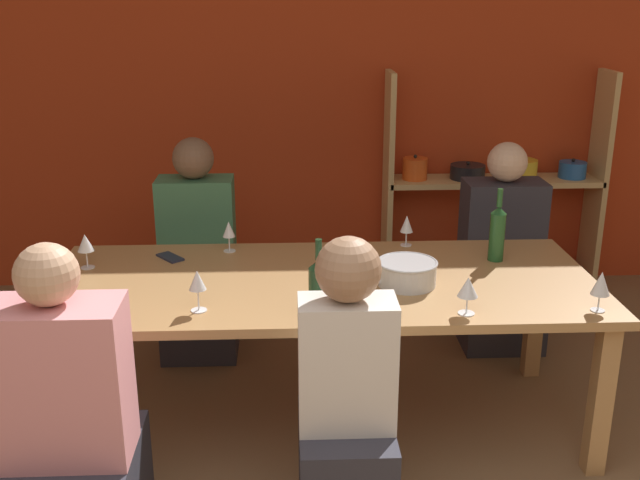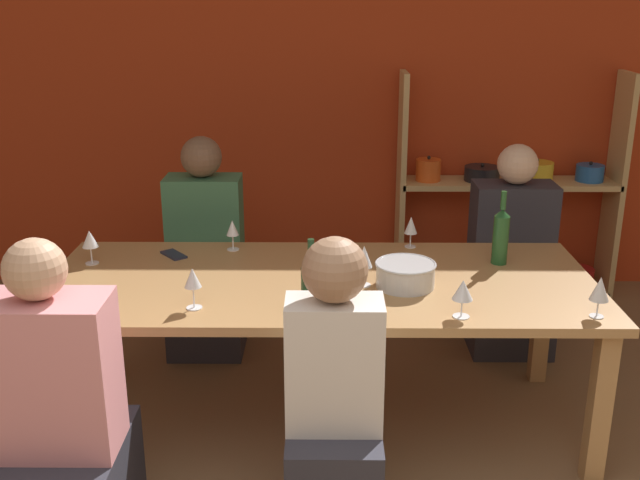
% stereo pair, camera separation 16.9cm
% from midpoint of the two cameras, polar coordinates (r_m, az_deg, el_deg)
% --- Properties ---
extents(wall_back_red, '(8.80, 0.06, 2.70)m').
position_cam_midpoint_polar(wall_back_red, '(5.01, -1.32, 11.54)').
color(wall_back_red, '#B23819').
rests_on(wall_back_red, ground_plane).
extents(shelf_unit, '(1.44, 0.30, 1.47)m').
position_cam_midpoint_polar(shelf_unit, '(5.14, 11.83, 2.00)').
color(shelf_unit, tan).
rests_on(shelf_unit, ground_plane).
extents(dining_table, '(2.44, 1.02, 0.73)m').
position_cam_midpoint_polar(dining_table, '(3.36, -1.37, -4.19)').
color(dining_table, '#AD7F4C').
rests_on(dining_table, ground_plane).
extents(mixing_bowl, '(0.27, 0.27, 0.11)m').
position_cam_midpoint_polar(mixing_bowl, '(3.27, 5.17, -2.46)').
color(mixing_bowl, '#B7BABC').
rests_on(mixing_bowl, dining_table).
extents(wine_bottle_green, '(0.07, 0.07, 0.35)m').
position_cam_midpoint_polar(wine_bottle_green, '(3.60, 12.05, 0.57)').
color(wine_bottle_green, '#1E4C23').
rests_on(wine_bottle_green, dining_table).
extents(wine_bottle_dark, '(0.08, 0.08, 0.34)m').
position_cam_midpoint_polar(wine_bottle_dark, '(2.87, -1.80, -3.80)').
color(wine_bottle_dark, '#19381E').
rests_on(wine_bottle_dark, dining_table).
extents(wine_glass_white_a, '(0.08, 0.08, 0.16)m').
position_cam_midpoint_polar(wine_glass_white_a, '(2.99, 9.62, -3.66)').
color(wine_glass_white_a, white).
rests_on(wine_glass_white_a, dining_table).
extents(wine_glass_white_b, '(0.07, 0.07, 0.17)m').
position_cam_midpoint_polar(wine_glass_white_b, '(3.14, 19.19, -3.23)').
color(wine_glass_white_b, white).
rests_on(wine_glass_white_b, dining_table).
extents(wine_glass_red_a, '(0.06, 0.06, 0.16)m').
position_cam_midpoint_polar(wine_glass_red_a, '(3.75, 5.34, 1.15)').
color(wine_glass_red_a, white).
rests_on(wine_glass_red_a, dining_table).
extents(wine_glass_red_b, '(0.07, 0.07, 0.18)m').
position_cam_midpoint_polar(wine_glass_red_b, '(3.23, 2.03, -1.32)').
color(wine_glass_red_b, white).
rests_on(wine_glass_red_b, dining_table).
extents(wine_glass_white_c, '(0.06, 0.06, 0.15)m').
position_cam_midpoint_polar(wine_glass_white_c, '(3.69, -8.27, 0.71)').
color(wine_glass_white_c, white).
rests_on(wine_glass_white_c, dining_table).
extents(wine_glass_red_c, '(0.08, 0.08, 0.16)m').
position_cam_midpoint_polar(wine_glass_red_c, '(3.62, -18.73, -0.29)').
color(wine_glass_red_c, white).
rests_on(wine_glass_red_c, dining_table).
extents(wine_glass_white_d, '(0.07, 0.07, 0.17)m').
position_cam_midpoint_polar(wine_glass_white_d, '(2.90, 1.42, -3.90)').
color(wine_glass_white_d, white).
rests_on(wine_glass_white_d, dining_table).
extents(wine_glass_white_e, '(0.07, 0.07, 0.17)m').
position_cam_midpoint_polar(wine_glass_white_e, '(3.02, -10.92, -3.16)').
color(wine_glass_white_e, white).
rests_on(wine_glass_white_e, dining_table).
extents(cell_phone, '(0.15, 0.16, 0.01)m').
position_cam_midpoint_polar(cell_phone, '(3.68, -12.65, -1.30)').
color(cell_phone, '#1E2338').
rests_on(cell_phone, dining_table).
extents(person_near_a, '(0.44, 0.55, 1.22)m').
position_cam_midpoint_polar(person_near_a, '(2.80, -20.26, -15.51)').
color(person_near_a, '#2D2D38').
rests_on(person_near_a, ground_plane).
extents(person_far_a, '(0.45, 0.56, 1.17)m').
position_cam_midpoint_polar(person_far_a, '(4.43, 12.40, -2.25)').
color(person_far_a, '#2D2D38').
rests_on(person_far_a, ground_plane).
extents(person_near_b, '(0.34, 0.43, 1.18)m').
position_cam_midpoint_polar(person_near_b, '(2.79, 0.22, -14.04)').
color(person_near_b, '#2D2D38').
rests_on(person_near_b, ground_plane).
extents(person_far_b, '(0.41, 0.51, 1.22)m').
position_cam_midpoint_polar(person_far_b, '(4.26, -10.30, -2.54)').
color(person_far_b, '#2D2D38').
rests_on(person_far_b, ground_plane).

